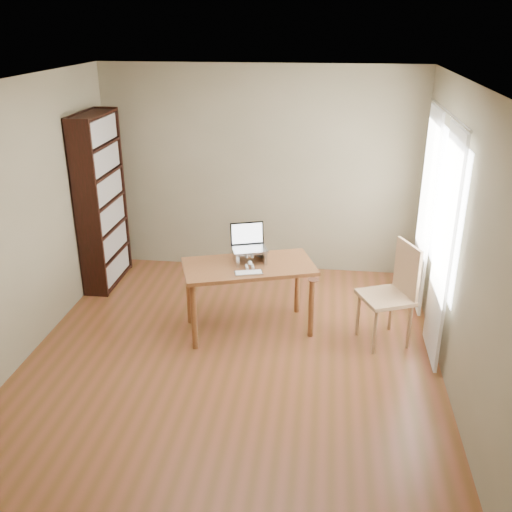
{
  "coord_description": "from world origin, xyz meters",
  "views": [
    {
      "loc": [
        0.84,
        -4.72,
        3.09
      ],
      "look_at": [
        0.17,
        0.56,
        0.86
      ],
      "focal_mm": 40.0,
      "sensor_mm": 36.0,
      "label": 1
    }
  ],
  "objects_px": {
    "keyboard": "(249,273)",
    "chair": "(395,291)",
    "cat": "(249,255)",
    "laptop": "(250,242)",
    "desk": "(249,274)",
    "bookshelf": "(101,201)"
  },
  "relations": [
    {
      "from": "desk",
      "to": "cat",
      "type": "height_order",
      "value": "cat"
    },
    {
      "from": "bookshelf",
      "to": "cat",
      "type": "bearing_deg",
      "value": -24.38
    },
    {
      "from": "keyboard",
      "to": "chair",
      "type": "relative_size",
      "value": 0.28
    },
    {
      "from": "chair",
      "to": "cat",
      "type": "bearing_deg",
      "value": 149.62
    },
    {
      "from": "desk",
      "to": "chair",
      "type": "height_order",
      "value": "chair"
    },
    {
      "from": "bookshelf",
      "to": "chair",
      "type": "relative_size",
      "value": 1.99
    },
    {
      "from": "cat",
      "to": "chair",
      "type": "height_order",
      "value": "chair"
    },
    {
      "from": "cat",
      "to": "chair",
      "type": "relative_size",
      "value": 0.45
    },
    {
      "from": "cat",
      "to": "chair",
      "type": "xyz_separation_m",
      "value": [
        1.49,
        -0.19,
        -0.24
      ]
    },
    {
      "from": "bookshelf",
      "to": "cat",
      "type": "relative_size",
      "value": 4.38
    },
    {
      "from": "keyboard",
      "to": "chair",
      "type": "height_order",
      "value": "chair"
    },
    {
      "from": "laptop",
      "to": "keyboard",
      "type": "xyz_separation_m",
      "value": [
        0.03,
        -0.36,
        -0.18
      ]
    },
    {
      "from": "desk",
      "to": "bookshelf",
      "type": "bearing_deg",
      "value": 134.4
    },
    {
      "from": "desk",
      "to": "cat",
      "type": "distance_m",
      "value": 0.2
    },
    {
      "from": "desk",
      "to": "laptop",
      "type": "height_order",
      "value": "laptop"
    },
    {
      "from": "bookshelf",
      "to": "keyboard",
      "type": "bearing_deg",
      "value": -31.47
    },
    {
      "from": "bookshelf",
      "to": "chair",
      "type": "xyz_separation_m",
      "value": [
        3.4,
        -1.05,
        -0.47
      ]
    },
    {
      "from": "chair",
      "to": "laptop",
      "type": "bearing_deg",
      "value": 148.35
    },
    {
      "from": "laptop",
      "to": "cat",
      "type": "height_order",
      "value": "laptop"
    },
    {
      "from": "keyboard",
      "to": "desk",
      "type": "bearing_deg",
      "value": 82.18
    },
    {
      "from": "bookshelf",
      "to": "chair",
      "type": "distance_m",
      "value": 3.59
    },
    {
      "from": "cat",
      "to": "chair",
      "type": "distance_m",
      "value": 1.52
    }
  ]
}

